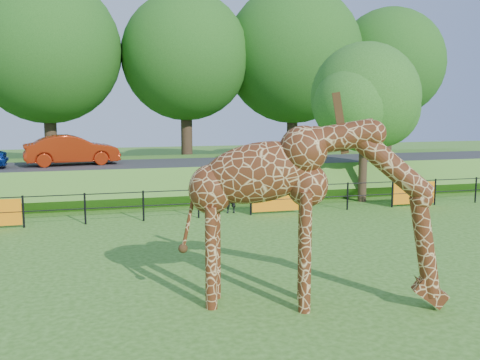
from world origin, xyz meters
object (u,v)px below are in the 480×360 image
Objects in this scene: car_red at (72,150)px; tree_east at (367,102)px; giraffe at (313,214)px; visitor at (230,196)px.

car_red is 13.32m from tree_east.
tree_east reaches higher than giraffe.
car_red reaches higher than visitor.
tree_east is at bearing 76.92° from giraffe.
tree_east reaches higher than car_red.
tree_east is at bearing -120.27° from car_red.
giraffe is at bearing -122.92° from tree_east.
giraffe reaches higher than car_red.
visitor is at bearing 105.08° from giraffe.
visitor is (5.95, -5.96, -1.43)m from car_red.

